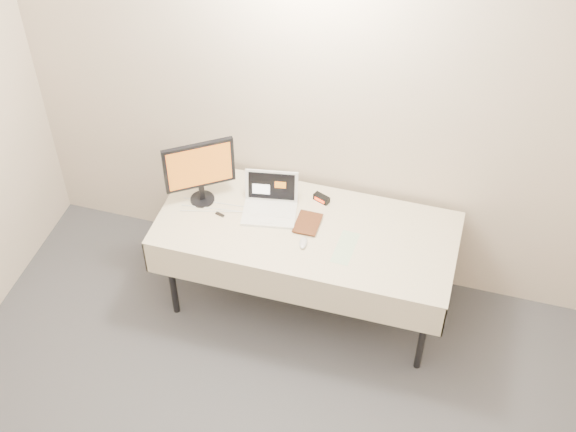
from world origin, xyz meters
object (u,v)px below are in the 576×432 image
(laptop, at_px, (270,202))
(book, at_px, (296,210))
(monitor, at_px, (199,168))
(table, at_px, (306,235))

(laptop, xyz_separation_m, book, (0.19, -0.07, 0.04))
(monitor, bearing_deg, table, -39.26)
(table, relative_size, laptop, 4.94)
(table, height_order, book, book)
(table, distance_m, laptop, 0.31)
(monitor, bearing_deg, laptop, -29.07)
(table, xyz_separation_m, laptop, (-0.27, 0.10, 0.12))
(laptop, relative_size, book, 1.87)
(table, bearing_deg, book, 158.73)
(book, bearing_deg, laptop, 160.05)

